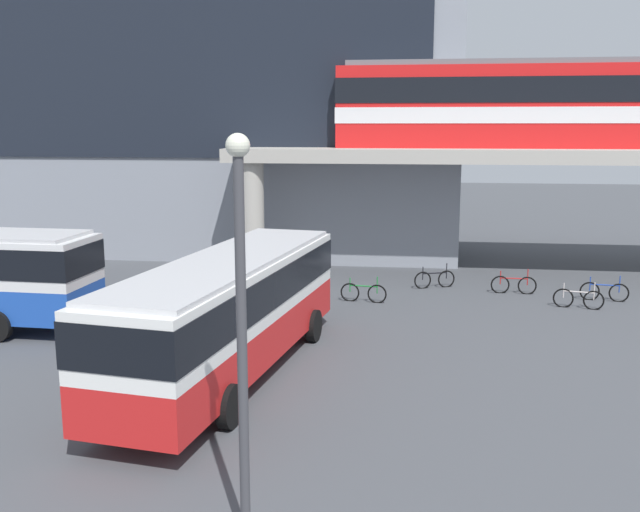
# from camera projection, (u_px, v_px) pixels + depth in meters

# --- Properties ---
(ground_plane) EXTENTS (120.00, 120.00, 0.00)m
(ground_plane) POSITION_uv_depth(u_px,v_px,m) (262.00, 304.00, 26.30)
(ground_plane) COLOR #47494F
(station_building) EXTENTS (28.52, 13.62, 18.94)m
(station_building) POSITION_uv_depth(u_px,v_px,m) (200.00, 74.00, 39.46)
(station_building) COLOR gray
(station_building) RESTS_ON ground_plane
(elevated_platform) EXTENTS (29.83, 6.77, 5.63)m
(elevated_platform) POSITION_uv_depth(u_px,v_px,m) (560.00, 165.00, 31.67)
(elevated_platform) COLOR #ADA89E
(elevated_platform) RESTS_ON ground_plane
(train) EXTENTS (20.23, 2.96, 3.84)m
(train) POSITION_uv_depth(u_px,v_px,m) (563.00, 103.00, 31.17)
(train) COLOR red
(train) RESTS_ON elevated_platform
(bus_main) EXTENTS (4.13, 11.29, 3.22)m
(bus_main) POSITION_uv_depth(u_px,v_px,m) (230.00, 304.00, 18.40)
(bus_main) COLOR red
(bus_main) RESTS_ON ground_plane
(bicycle_green) EXTENTS (1.78, 0.29, 1.04)m
(bicycle_green) POSITION_uv_depth(u_px,v_px,m) (363.00, 293.00, 26.56)
(bicycle_green) COLOR black
(bicycle_green) RESTS_ON ground_plane
(bicycle_black) EXTENTS (1.69, 0.70, 1.04)m
(bicycle_black) POSITION_uv_depth(u_px,v_px,m) (435.00, 279.00, 28.91)
(bicycle_black) COLOR black
(bicycle_black) RESTS_ON ground_plane
(bicycle_silver) EXTENTS (1.76, 0.44, 1.04)m
(bicycle_silver) POSITION_uv_depth(u_px,v_px,m) (578.00, 299.00, 25.62)
(bicycle_silver) COLOR black
(bicycle_silver) RESTS_ON ground_plane
(bicycle_blue) EXTENTS (1.78, 0.32, 1.04)m
(bicycle_blue) POSITION_uv_depth(u_px,v_px,m) (604.00, 292.00, 26.74)
(bicycle_blue) COLOR black
(bicycle_blue) RESTS_ON ground_plane
(bicycle_red) EXTENTS (1.79, 0.12, 1.04)m
(bicycle_red) POSITION_uv_depth(u_px,v_px,m) (514.00, 285.00, 27.89)
(bicycle_red) COLOR black
(bicycle_red) RESTS_ON ground_plane
(pedestrian_by_bike_rack) EXTENTS (0.41, 0.47, 1.71)m
(pedestrian_by_bike_rack) POSITION_uv_depth(u_px,v_px,m) (228.00, 287.00, 25.50)
(pedestrian_by_bike_rack) COLOR #724C8C
(pedestrian_by_bike_rack) RESTS_ON ground_plane
(lamp_post) EXTENTS (0.36, 0.36, 6.49)m
(lamp_post) POSITION_uv_depth(u_px,v_px,m) (241.00, 312.00, 10.56)
(lamp_post) COLOR #3F3F44
(lamp_post) RESTS_ON ground_plane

